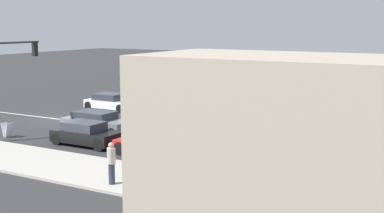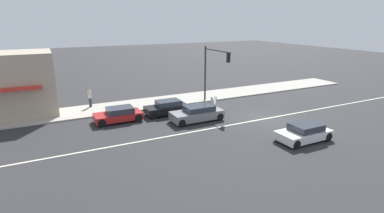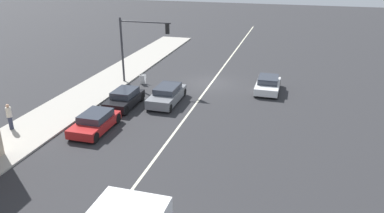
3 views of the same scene
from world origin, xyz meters
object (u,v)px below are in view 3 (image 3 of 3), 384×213
at_px(suv_grey, 167,95).
at_px(pedestrian, 9,116).
at_px(warning_aframe_sign, 143,79).
at_px(van_white, 268,85).
at_px(traffic_signal_main, 137,40).
at_px(hatchback_red, 95,122).
at_px(suv_black, 124,99).

bearing_deg(suv_grey, pedestrian, 43.07).
relative_size(warning_aframe_sign, van_white, 0.22).
height_order(traffic_signal_main, hatchback_red, traffic_signal_main).
xyz_separation_m(traffic_signal_main, hatchback_red, (-1.12, 9.67, -3.32)).
distance_m(suv_black, suv_grey, 3.23).
relative_size(traffic_signal_main, suv_black, 1.47).
height_order(hatchback_red, suv_black, suv_black).
xyz_separation_m(traffic_signal_main, warning_aframe_sign, (-0.38, 0.00, -3.47)).
distance_m(warning_aframe_sign, van_white, 10.80).
distance_m(pedestrian, suv_grey, 10.94).
distance_m(warning_aframe_sign, suv_grey, 5.13).
height_order(pedestrian, suv_black, pedestrian).
xyz_separation_m(pedestrian, suv_grey, (-7.99, -7.47, -0.40)).
xyz_separation_m(suv_black, van_white, (-10.00, -6.32, -0.02)).
distance_m(hatchback_red, van_white, 14.63).
xyz_separation_m(hatchback_red, suv_grey, (-2.80, -5.97, 0.05)).
bearing_deg(warning_aframe_sign, hatchback_red, 94.43).
bearing_deg(pedestrian, traffic_signal_main, -109.99).
distance_m(pedestrian, suv_black, 7.84).
bearing_deg(hatchback_red, suv_grey, -115.13).
bearing_deg(pedestrian, suv_black, -131.51).
bearing_deg(pedestrian, van_white, -141.27).
distance_m(hatchback_red, suv_black, 4.36).
bearing_deg(hatchback_red, suv_black, -90.00).
bearing_deg(traffic_signal_main, suv_grey, 136.65).
height_order(traffic_signal_main, van_white, traffic_signal_main).
bearing_deg(traffic_signal_main, pedestrian, 70.01).
distance_m(traffic_signal_main, suv_grey, 6.31).
bearing_deg(traffic_signal_main, warning_aframe_sign, 179.48).
height_order(van_white, suv_grey, suv_grey).
height_order(hatchback_red, suv_grey, suv_grey).
bearing_deg(van_white, traffic_signal_main, 5.19).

